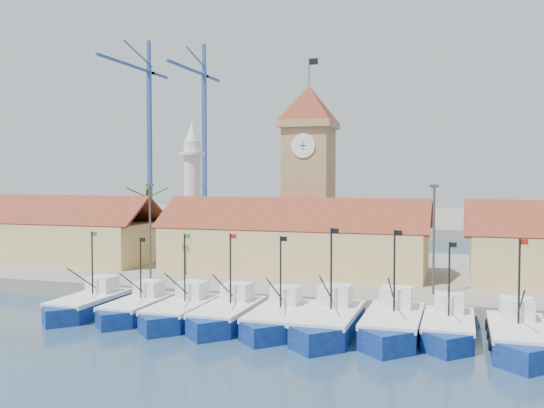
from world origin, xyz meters
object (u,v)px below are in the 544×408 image
(boat_0, at_px, (87,306))
(boat_4, at_px, (277,320))
(minaret, at_px, (192,189))
(clock_tower, at_px, (309,170))

(boat_0, bearing_deg, boat_4, -0.91)
(boat_0, relative_size, minaret, 0.57)
(boat_0, distance_m, clock_tower, 28.81)
(boat_4, xyz_separation_m, minaret, (-18.48, 25.55, 8.99))
(boat_4, relative_size, clock_tower, 0.42)
(boat_4, bearing_deg, clock_tower, 98.40)
(boat_4, height_order, minaret, minaret)
(boat_0, relative_size, clock_tower, 0.41)
(boat_4, distance_m, clock_tower, 26.32)
(clock_tower, bearing_deg, boat_4, -81.60)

